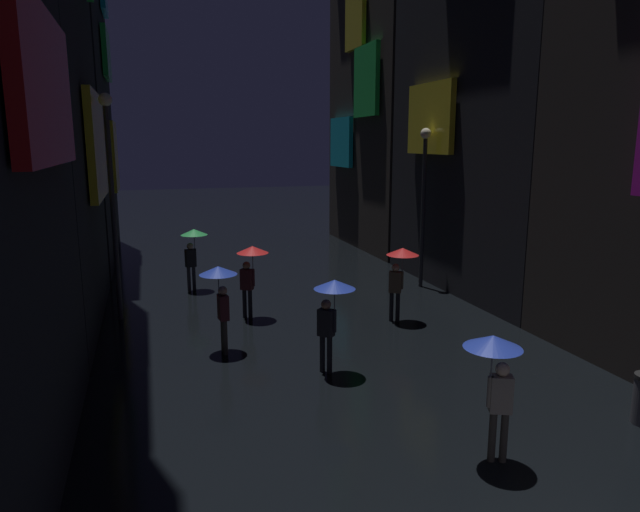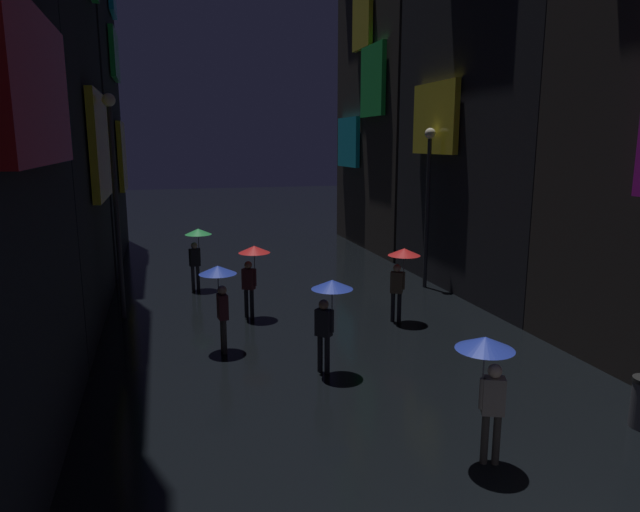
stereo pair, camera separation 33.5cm
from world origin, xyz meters
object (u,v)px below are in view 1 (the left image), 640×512
object	(u,v)px
streetlamp_right_far	(424,189)
pedestrian_foreground_right_red	(400,264)
streetlamp_left_far	(111,184)
pedestrian_far_right_green	(193,242)
pedestrian_near_crossing_red	(251,262)
pedestrian_foreground_left_blue	(495,363)
pedestrian_midstreet_centre_blue	(332,300)
pedestrian_midstreet_left_blue	(220,285)

from	to	relation	value
streetlamp_right_far	pedestrian_foreground_right_red	bearing A→B (deg)	-125.19
streetlamp_left_far	pedestrian_far_right_green	bearing A→B (deg)	49.15
pedestrian_foreground_right_red	pedestrian_near_crossing_red	world-z (taller)	same
pedestrian_foreground_left_blue	streetlamp_left_far	xyz separation A→B (m)	(-5.90, 9.61, 2.20)
pedestrian_near_crossing_red	pedestrian_midstreet_centre_blue	size ratio (longest dim) A/B	1.00
pedestrian_midstreet_centre_blue	pedestrian_far_right_green	xyz separation A→B (m)	(-2.27, 8.17, 0.00)
pedestrian_near_crossing_red	streetlamp_left_far	bearing A→B (deg)	164.55
pedestrian_midstreet_centre_blue	pedestrian_midstreet_left_blue	xyz separation A→B (m)	(-2.14, 2.00, 0.00)
pedestrian_foreground_right_red	streetlamp_right_far	distance (m)	4.55
pedestrian_foreground_left_blue	streetlamp_left_far	bearing A→B (deg)	121.53
pedestrian_foreground_right_red	pedestrian_near_crossing_red	bearing A→B (deg)	158.98
pedestrian_midstreet_left_blue	streetlamp_left_far	xyz separation A→B (m)	(-2.45, 3.48, 2.20)
pedestrian_midstreet_centre_blue	pedestrian_far_right_green	size ratio (longest dim) A/B	1.00
pedestrian_foreground_right_red	pedestrian_foreground_left_blue	distance (m)	7.29
pedestrian_far_right_green	streetlamp_right_far	distance (m)	8.07
pedestrian_foreground_right_red	pedestrian_foreground_left_blue	bearing A→B (deg)	-103.34
streetlamp_left_far	pedestrian_midstreet_centre_blue	bearing A→B (deg)	-50.01
pedestrian_foreground_left_blue	pedestrian_midstreet_left_blue	world-z (taller)	same
pedestrian_near_crossing_red	pedestrian_midstreet_centre_blue	bearing A→B (deg)	-77.89
pedestrian_near_crossing_red	pedestrian_midstreet_left_blue	xyz separation A→B (m)	(-1.18, -2.47, 0.00)
pedestrian_foreground_left_blue	pedestrian_midstreet_left_blue	xyz separation A→B (m)	(-3.44, 6.13, 0.00)
pedestrian_foreground_right_red	pedestrian_far_right_green	xyz separation A→B (m)	(-5.25, 5.21, 0.00)
pedestrian_near_crossing_red	streetlamp_right_far	xyz separation A→B (m)	(6.36, 1.92, 1.76)
pedestrian_foreground_right_red	streetlamp_left_far	size ratio (longest dim) A/B	0.34
pedestrian_far_right_green	streetlamp_left_far	size ratio (longest dim) A/B	0.34
pedestrian_near_crossing_red	pedestrian_midstreet_centre_blue	distance (m)	4.58
pedestrian_midstreet_centre_blue	streetlamp_right_far	distance (m)	8.55
pedestrian_foreground_left_blue	pedestrian_midstreet_left_blue	size ratio (longest dim) A/B	1.00
pedestrian_foreground_left_blue	pedestrian_near_crossing_red	world-z (taller)	same
streetlamp_right_far	streetlamp_left_far	bearing A→B (deg)	-174.79
pedestrian_midstreet_centre_blue	streetlamp_left_far	xyz separation A→B (m)	(-4.60, 5.48, 2.20)
pedestrian_foreground_right_red	pedestrian_near_crossing_red	xyz separation A→B (m)	(-3.94, 1.51, 0.00)
pedestrian_near_crossing_red	streetlamp_left_far	world-z (taller)	streetlamp_left_far
pedestrian_near_crossing_red	pedestrian_midstreet_left_blue	world-z (taller)	same
pedestrian_midstreet_left_blue	streetlamp_right_far	size ratio (longest dim) A/B	0.39
pedestrian_midstreet_centre_blue	streetlamp_left_far	world-z (taller)	streetlamp_left_far
pedestrian_midstreet_left_blue	pedestrian_foreground_left_blue	bearing A→B (deg)	-60.70
streetlamp_right_far	pedestrian_near_crossing_red	bearing A→B (deg)	-163.22
streetlamp_right_far	streetlamp_left_far	distance (m)	10.05
pedestrian_far_right_green	pedestrian_midstreet_centre_blue	bearing A→B (deg)	-74.47
pedestrian_foreground_right_red	streetlamp_left_far	xyz separation A→B (m)	(-7.58, 2.52, 2.20)
streetlamp_right_far	streetlamp_left_far	size ratio (longest dim) A/B	0.87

